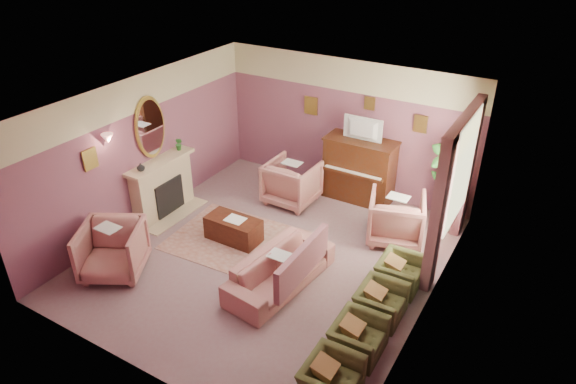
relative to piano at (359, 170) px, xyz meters
The scene contains 48 objects.
floor 2.80m from the piano, 100.57° to the right, with size 5.50×6.00×0.01m, color gray.
ceiling 3.47m from the piano, 100.57° to the right, with size 5.50×6.00×0.01m, color white.
wall_back 0.96m from the piano, 147.38° to the left, with size 5.50×0.02×2.80m, color #6C425E.
wall_front 5.75m from the piano, 95.03° to the right, with size 5.50×0.02×2.80m, color #6C425E.
wall_left 4.28m from the piano, 140.49° to the right, with size 0.02×6.00×2.80m, color #6C425E.
wall_right 3.58m from the piano, 49.98° to the right, with size 0.02×6.00×2.80m, color #6C425E.
picture_rail_band 1.92m from the piano, 148.20° to the left, with size 5.50×0.01×0.65m, color beige.
stripe_panel 2.66m from the piano, 31.69° to the right, with size 0.01×3.00×2.15m, color #B9BEB2.
fireplace_surround 3.96m from the piano, 141.25° to the right, with size 0.30×1.40×1.10m, color beige.
fireplace_inset 3.89m from the piano, 140.33° to the right, with size 0.18×0.72×0.68m, color black.
fire_ember 3.88m from the piano, 139.95° to the right, with size 0.06×0.54×0.10m, color #FE6114.
mantel_shelf 3.97m from the piano, 140.98° to the right, with size 0.40×1.55×0.07m, color beige.
hearth 3.86m from the piano, 139.37° to the right, with size 0.55×1.50×0.02m, color beige.
mirror_frame 4.21m from the piano, 142.22° to the right, with size 0.04×0.72×1.20m, color gold.
mirror_glass 4.19m from the piano, 142.01° to the right, with size 0.01×0.60×1.06m, color white.
sconce_shade 4.90m from the piano, 131.47° to the right, with size 0.20×0.20×0.16m, color #FF9F8C.
piano is the anchor object (origin of this frame).
piano_keyshelf 0.36m from the piano, 90.00° to the right, with size 1.30×0.12×0.06m, color #3F1E0E.
piano_keys 0.37m from the piano, 90.00° to the right, with size 1.20×0.08×0.02m, color silver.
piano_top 0.66m from the piano, ahead, with size 1.45×0.65×0.04m, color #3F1E0E.
television 0.95m from the piano, 90.00° to the right, with size 0.80×0.12×0.48m, color black.
print_back_left 1.71m from the piano, 167.85° to the left, with size 0.30×0.03×0.38m, color gold.
print_back_right 1.57m from the piano, 14.93° to the left, with size 0.26×0.03×0.34m, color gold.
print_back_mid 1.38m from the piano, 90.00° to the left, with size 0.22×0.03×0.26m, color gold.
print_left_wall 5.15m from the piano, 129.60° to the right, with size 0.03×0.28×0.36m, color gold.
window_blind 2.69m from the piano, 27.19° to the right, with size 0.03×1.40×1.80m, color beige.
curtain_left 3.02m from the piano, 44.04° to the right, with size 0.16×0.34×2.60m, color #94535C.
curtain_right 2.23m from the piano, ahead, with size 0.16×0.34×2.60m, color #94535C.
pelmet 3.07m from the piano, 28.06° to the right, with size 0.16×2.20×0.16m, color #94535C.
mantel_plant 3.67m from the piano, 147.67° to the right, with size 0.16×0.16×0.28m, color #2F792B.
mantel_vase 4.30m from the piano, 135.67° to the right, with size 0.16×0.16×0.16m, color beige.
area_rug 2.92m from the piano, 114.68° to the right, with size 2.50×1.80×0.01m, color #AA7867.
coffee_table 2.93m from the piano, 117.28° to the right, with size 1.00×0.50×0.45m, color #401A0E.
table_paper 2.88m from the piano, 116.39° to the right, with size 0.35×0.28×0.01m, color white.
sofa 3.25m from the piano, 88.68° to the right, with size 0.67×2.02×0.82m, color tan.
sofa_throw 3.27m from the piano, 81.67° to the right, with size 0.10×1.53×0.56m, color #94535C.
floral_armchair_left 1.39m from the piano, 143.59° to the right, with size 0.96×0.96×1.00m, color tan.
floral_armchair_right 1.61m from the piano, 41.52° to the right, with size 0.96×0.96×1.00m, color tan.
floral_armchair_front 5.02m from the piano, 119.36° to the right, with size 0.96×0.96×1.00m, color tan.
olive_chair_a 5.05m from the piano, 69.98° to the right, with size 0.53×0.76×0.65m, color #4F562A.
olive_chair_b 4.29m from the piano, 66.22° to the right, with size 0.53×0.76×0.65m, color #4F562A.
olive_chair_c 3.56m from the piano, 60.87° to the right, with size 0.53×0.76×0.65m, color #4F562A.
olive_chair_d 2.88m from the piano, 52.84° to the right, with size 0.53×0.76×0.65m, color #4F562A.
side_table 1.87m from the piano, ahead, with size 0.52×0.52×0.70m, color silver.
side_plant_big 1.86m from the piano, ahead, with size 0.30×0.30×0.34m, color #2F792B.
side_plant_small 1.98m from the piano, ahead, with size 0.16×0.16×0.28m, color #2F792B.
palm_pot 1.87m from the piano, ahead, with size 0.34×0.34×0.34m, color #984D2E.
palm_plant 1.85m from the piano, ahead, with size 0.76×0.76×1.44m, color #2F792B.
Camera 1 is at (4.01, -6.14, 5.37)m, focal length 32.00 mm.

